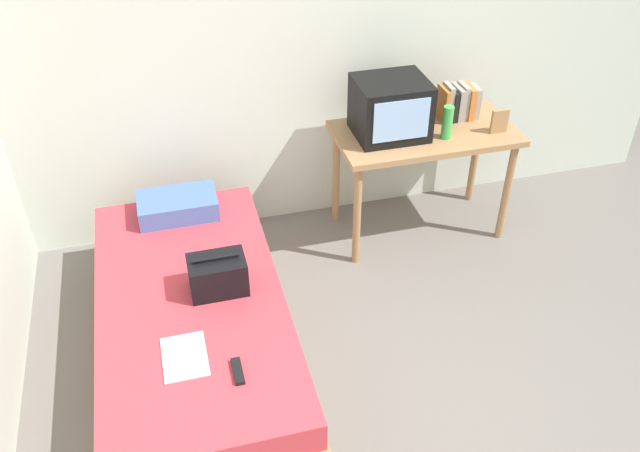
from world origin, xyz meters
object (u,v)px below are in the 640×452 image
object	(u,v)px
bed	(194,327)
handbag	(218,275)
magazine	(185,357)
desk	(424,144)
picture_frame	(499,121)
pillow	(178,205)
book_row	(459,102)
remote_dark	(238,371)
water_bottle	(447,122)
tv	(390,108)

from	to	relation	value
bed	handbag	distance (m)	0.36
handbag	magazine	xyz separation A→B (m)	(-0.23, -0.44, -0.10)
desk	picture_frame	world-z (taller)	picture_frame
picture_frame	pillow	world-z (taller)	picture_frame
book_row	remote_dark	world-z (taller)	book_row
picture_frame	magazine	world-z (taller)	picture_frame
water_bottle	pillow	xyz separation A→B (m)	(-1.69, 0.09, -0.38)
water_bottle	magazine	bearing A→B (deg)	-148.25
pillow	magazine	bearing A→B (deg)	-94.10
magazine	bed	bearing A→B (deg)	80.69
magazine	remote_dark	distance (m)	0.28
bed	desk	distance (m)	1.87
remote_dark	pillow	bearing A→B (deg)	96.10
bed	handbag	bearing A→B (deg)	8.14
book_row	magazine	bearing A→B (deg)	-145.72
book_row	remote_dark	xyz separation A→B (m)	(-1.73, -1.50, -0.44)
handbag	remote_dark	distance (m)	0.61
desk	water_bottle	world-z (taller)	water_bottle
water_bottle	remote_dark	xyz separation A→B (m)	(-1.55, -1.26, -0.43)
book_row	picture_frame	size ratio (longest dim) A/B	1.62
bed	tv	distance (m)	1.77
bed	water_bottle	bearing A→B (deg)	21.82
pillow	remote_dark	distance (m)	1.36
tv	picture_frame	size ratio (longest dim) A/B	2.81
pillow	handbag	bearing A→B (deg)	-79.21
bed	book_row	bearing A→B (deg)	25.94
water_bottle	book_row	world-z (taller)	book_row
desk	tv	bearing A→B (deg)	174.69
book_row	magazine	distance (m)	2.41
tv	picture_frame	xyz separation A→B (m)	(0.68, -0.16, -0.10)
magazine	remote_dark	bearing A→B (deg)	-34.94
book_row	handbag	size ratio (longest dim) A/B	0.84
pillow	picture_frame	bearing A→B (deg)	-3.10
book_row	magazine	xyz separation A→B (m)	(-1.96, -1.34, -0.44)
tv	remote_dark	bearing A→B (deg)	-131.06
water_bottle	picture_frame	distance (m)	0.35
tv	water_bottle	size ratio (longest dim) A/B	2.05
book_row	remote_dark	distance (m)	2.33
book_row	water_bottle	bearing A→B (deg)	-127.68
bed	book_row	xyz separation A→B (m)	(1.89, 0.92, 0.67)
magazine	pillow	bearing A→B (deg)	85.90
handbag	magazine	distance (m)	0.50
desk	magazine	bearing A→B (deg)	-144.23
bed	picture_frame	size ratio (longest dim) A/B	12.79
handbag	remote_dark	size ratio (longest dim) A/B	1.92
desk	water_bottle	distance (m)	0.25
handbag	remote_dark	world-z (taller)	handbag
water_bottle	remote_dark	distance (m)	2.04
bed	water_bottle	size ratio (longest dim) A/B	9.31
bed	magazine	distance (m)	0.48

